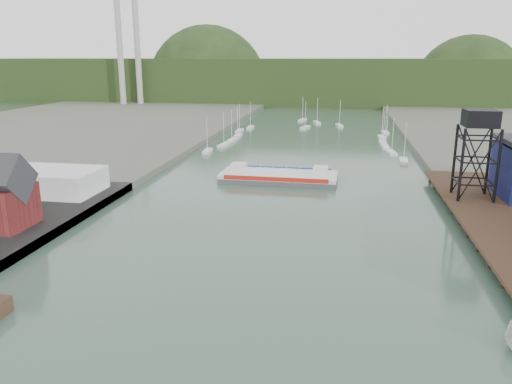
% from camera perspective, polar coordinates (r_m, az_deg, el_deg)
% --- Properties ---
extents(ground, '(600.00, 600.00, 0.00)m').
position_cam_1_polar(ground, '(46.06, -6.23, -20.94)').
color(ground, '#324E3E').
rests_on(ground, ground).
extents(east_pier, '(14.00, 70.00, 2.45)m').
position_cam_1_polar(east_pier, '(88.43, 26.51, -3.02)').
color(east_pier, black).
rests_on(east_pier, ground).
extents(white_shed, '(18.00, 12.00, 4.50)m').
position_cam_1_polar(white_shed, '(104.32, -22.30, 1.16)').
color(white_shed, silver).
rests_on(white_shed, west_quay).
extents(lift_tower, '(6.50, 6.50, 16.00)m').
position_cam_1_polar(lift_tower, '(97.37, 24.22, 7.12)').
color(lift_tower, black).
rests_on(lift_tower, east_pier).
extents(marina_sailboats, '(57.71, 92.65, 0.90)m').
position_cam_1_polar(marina_sailboats, '(176.47, 6.17, 6.38)').
color(marina_sailboats, silver).
rests_on(marina_sailboats, ground).
extents(smokestacks, '(11.20, 8.20, 60.00)m').
position_cam_1_polar(smokestacks, '(292.51, -14.32, 15.30)').
color(smokestacks, '#A5A6A0').
rests_on(smokestacks, ground).
extents(distant_hills, '(500.00, 120.00, 80.00)m').
position_cam_1_polar(distant_hills, '(337.73, 7.38, 12.23)').
color(distant_hills, black).
rests_on(distant_hills, ground).
extents(chain_ferry, '(26.19, 11.17, 3.74)m').
position_cam_1_polar(chain_ferry, '(112.52, 2.63, 1.80)').
color(chain_ferry, '#48484B').
rests_on(chain_ferry, ground).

